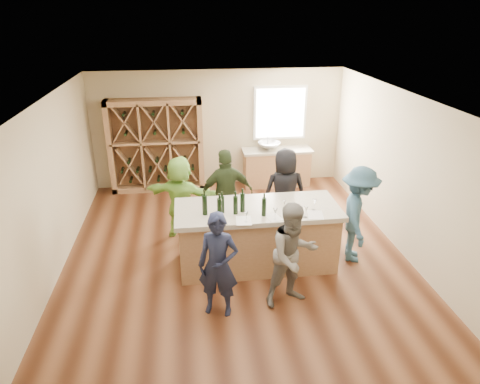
{
  "coord_description": "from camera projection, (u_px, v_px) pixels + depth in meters",
  "views": [
    {
      "loc": [
        -0.77,
        -6.58,
        4.13
      ],
      "look_at": [
        0.1,
        0.2,
        1.15
      ],
      "focal_mm": 32.0,
      "sensor_mm": 36.0,
      "label": 1
    }
  ],
  "objects": [
    {
      "name": "window_pane",
      "position": [
        280.0,
        113.0,
        10.32
      ],
      "size": [
        1.18,
        0.01,
        1.18
      ],
      "primitive_type": "cube",
      "color": "white",
      "rests_on": "wall_back"
    },
    {
      "name": "back_counter_top",
      "position": [
        277.0,
        150.0,
        10.44
      ],
      "size": [
        1.7,
        0.62,
        0.06
      ],
      "primitive_type": "cube",
      "color": "#ADA38E",
      "rests_on": "back_counter_base"
    },
    {
      "name": "wine_bottle_b",
      "position": [
        220.0,
        208.0,
        6.65
      ],
      "size": [
        0.11,
        0.11,
        0.32
      ],
      "primitive_type": "cylinder",
      "rotation": [
        0.0,
        0.0,
        0.42
      ],
      "color": "black",
      "rests_on": "tasting_counter_top"
    },
    {
      "name": "wine_bottle_d",
      "position": [
        235.0,
        205.0,
        6.77
      ],
      "size": [
        0.09,
        0.09,
        0.3
      ],
      "primitive_type": "cylinder",
      "rotation": [
        0.0,
        0.0,
        0.17
      ],
      "color": "black",
      "rests_on": "tasting_counter_top"
    },
    {
      "name": "wine_bottle_f",
      "position": [
        264.0,
        207.0,
        6.72
      ],
      "size": [
        0.07,
        0.07,
        0.3
      ],
      "primitive_type": "cylinder",
      "color": "black",
      "rests_on": "tasting_counter_top"
    },
    {
      "name": "wine_glass_a",
      "position": [
        246.0,
        217.0,
        6.53
      ],
      "size": [
        0.08,
        0.08,
        0.18
      ],
      "primitive_type": "cone",
      "rotation": [
        0.0,
        0.0,
        -0.33
      ],
      "color": "white",
      "rests_on": "tasting_counter_top"
    },
    {
      "name": "wine_glass_e",
      "position": [
        314.0,
        205.0,
        6.92
      ],
      "size": [
        0.08,
        0.08,
        0.19
      ],
      "primitive_type": "cone",
      "rotation": [
        0.0,
        0.0,
        -0.19
      ],
      "color": "white",
      "rests_on": "tasting_counter_top"
    },
    {
      "name": "tasting_menu_c",
      "position": [
        315.0,
        215.0,
        6.8
      ],
      "size": [
        0.3,
        0.37,
        0.0
      ],
      "primitive_type": "cube",
      "rotation": [
        0.0,
        0.0,
        -0.18
      ],
      "color": "white",
      "rests_on": "tasting_counter_top"
    },
    {
      "name": "person_server",
      "position": [
        358.0,
        215.0,
        7.29
      ],
      "size": [
        0.83,
        1.21,
        1.72
      ],
      "primitive_type": "imported",
      "rotation": [
        0.0,
        0.0,
        1.26
      ],
      "color": "#335972",
      "rests_on": "floor"
    },
    {
      "name": "person_near_left",
      "position": [
        218.0,
        265.0,
        5.99
      ],
      "size": [
        0.68,
        0.57,
        1.59
      ],
      "primitive_type": "imported",
      "rotation": [
        0.0,
        0.0,
        -0.29
      ],
      "color": "#191E38",
      "rests_on": "floor"
    },
    {
      "name": "person_far_left",
      "position": [
        181.0,
        197.0,
        8.08
      ],
      "size": [
        1.59,
        1.05,
        1.62
      ],
      "primitive_type": "imported",
      "rotation": [
        0.0,
        0.0,
        2.77
      ],
      "color": "#8CC64C",
      "rests_on": "floor"
    },
    {
      "name": "wine_glass_d",
      "position": [
        284.0,
        206.0,
        6.91
      ],
      "size": [
        0.08,
        0.08,
        0.16
      ],
      "primitive_type": "cone",
      "rotation": [
        0.0,
        0.0,
        -0.39
      ],
      "color": "white",
      "rests_on": "tasting_counter_top"
    },
    {
      "name": "tasting_counter_top",
      "position": [
        257.0,
        210.0,
        7.06
      ],
      "size": [
        2.72,
        1.12,
        0.08
      ],
      "primitive_type": "cube",
      "color": "#ADA38E",
      "rests_on": "tasting_counter_base"
    },
    {
      "name": "person_near_right",
      "position": [
        293.0,
        255.0,
        6.19
      ],
      "size": [
        0.88,
        0.64,
        1.63
      ],
      "primitive_type": "imported",
      "rotation": [
        0.0,
        0.0,
        0.28
      ],
      "color": "slate",
      "rests_on": "floor"
    },
    {
      "name": "tasting_menu_a",
      "position": [
        244.0,
        220.0,
        6.61
      ],
      "size": [
        0.26,
        0.34,
        0.0
      ],
      "primitive_type": "cube",
      "rotation": [
        0.0,
        0.0,
        -0.08
      ],
      "color": "white",
      "rests_on": "tasting_counter_top"
    },
    {
      "name": "wine_bottle_e",
      "position": [
        243.0,
        202.0,
        6.85
      ],
      "size": [
        0.08,
        0.08,
        0.32
      ],
      "primitive_type": "cylinder",
      "rotation": [
        0.0,
        0.0,
        -0.08
      ],
      "color": "black",
      "rests_on": "tasting_counter_top"
    },
    {
      "name": "person_far_right",
      "position": [
        285.0,
        192.0,
        8.21
      ],
      "size": [
        0.84,
        0.56,
        1.71
      ],
      "primitive_type": "imported",
      "rotation": [
        0.0,
        0.0,
        3.16
      ],
      "color": "black",
      "rests_on": "floor"
    },
    {
      "name": "floor",
      "position": [
        236.0,
        257.0,
        7.74
      ],
      "size": [
        6.0,
        7.0,
        0.1
      ],
      "primitive_type": "cube",
      "color": "brown",
      "rests_on": "ground"
    },
    {
      "name": "faucet",
      "position": [
        268.0,
        141.0,
        10.5
      ],
      "size": [
        0.02,
        0.02,
        0.3
      ],
      "primitive_type": "cylinder",
      "color": "silver",
      "rests_on": "back_counter_top"
    },
    {
      "name": "wine_glass_b",
      "position": [
        275.0,
        214.0,
        6.6
      ],
      "size": [
        0.08,
        0.08,
        0.2
      ],
      "primitive_type": "cone",
      "rotation": [
        0.0,
        0.0,
        -0.07
      ],
      "color": "white",
      "rests_on": "tasting_counter_top"
    },
    {
      "name": "wall_right",
      "position": [
        408.0,
        175.0,
        7.52
      ],
      "size": [
        0.1,
        7.0,
        2.8
      ],
      "primitive_type": "cube",
      "color": "#C0B08B",
      "rests_on": "ground"
    },
    {
      "name": "wall_back",
      "position": [
        218.0,
        128.0,
        10.39
      ],
      "size": [
        6.0,
        0.1,
        2.8
      ],
      "primitive_type": "cube",
      "color": "#C0B08B",
      "rests_on": "ground"
    },
    {
      "name": "person_far_mid",
      "position": [
        227.0,
        194.0,
        8.04
      ],
      "size": [
        1.09,
        0.66,
        1.75
      ],
      "primitive_type": "imported",
      "rotation": [
        0.0,
        0.0,
        3.28
      ],
      "color": "#263319",
      "rests_on": "floor"
    },
    {
      "name": "sink",
      "position": [
        269.0,
        146.0,
        10.36
      ],
      "size": [
        0.54,
        0.54,
        0.19
      ],
      "primitive_type": "imported",
      "color": "silver",
      "rests_on": "back_counter_top"
    },
    {
      "name": "tasting_menu_b",
      "position": [
        274.0,
        217.0,
        6.71
      ],
      "size": [
        0.27,
        0.32,
        0.0
      ],
      "primitive_type": "cube",
      "rotation": [
        0.0,
        0.0,
        0.28
      ],
      "color": "white",
      "rests_on": "tasting_counter_top"
    },
    {
      "name": "window_frame",
      "position": [
        280.0,
        113.0,
        10.35
      ],
      "size": [
        1.3,
        0.06,
        1.3
      ],
      "primitive_type": "cube",
      "color": "white",
      "rests_on": "wall_back"
    },
    {
      "name": "wine_rack",
      "position": [
        156.0,
        146.0,
        10.08
      ],
      "size": [
        2.2,
        0.45,
        2.2
      ],
      "primitive_type": "cube",
      "color": "#9E724B",
      "rests_on": "floor"
    },
    {
      "name": "wine_bottle_c",
      "position": [
        222.0,
        204.0,
        6.82
      ],
      "size": [
        0.09,
        0.09,
        0.28
      ],
      "primitive_type": "cylinder",
      "rotation": [
        0.0,
        0.0,
        0.28
      ],
      "color": "black",
      "rests_on": "tasting_counter_top"
    },
    {
      "name": "tasting_counter_base",
      "position": [
        257.0,
        238.0,
        7.28
      ],
      "size": [
        2.6,
        1.0,
        1.0
      ],
      "primitive_type": "cube",
      "color": "#9E724B",
      "rests_on": "floor"
    },
    {
      "name": "wine_glass_c",
      "position": [
        306.0,
        212.0,
        6.69
      ],
      "size": [
        0.07,
        0.07,
        0.17
      ],
      "primitive_type": "cone",
      "rotation": [
        0.0,
        0.0,
        0.08
      ],
      "color": "white",
      "rests_on": "tasting_counter_top"
    },
    {
      "name": "wine_bottle_a",
      "position": [
        205.0,
        205.0,
        6.74
      ],
      "size": [
        0.1,
        0.1,
        0.33
      ],
      "primitive_type": "cylinder",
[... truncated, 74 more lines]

